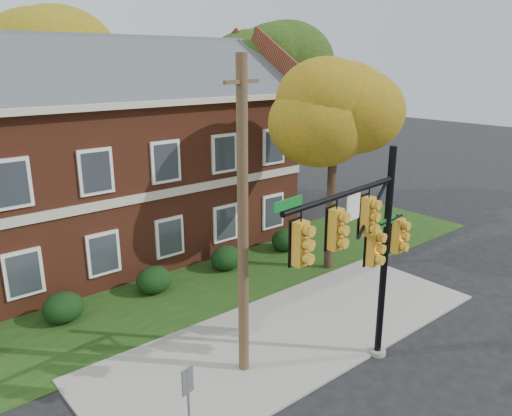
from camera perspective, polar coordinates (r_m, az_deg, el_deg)
ground at (r=16.47m, az=6.80°, el=-15.46°), size 120.00×120.00×0.00m
sidewalk at (r=17.04m, az=4.29°, el=-14.04°), size 14.00×5.00×0.08m
grass_strip at (r=20.49m, az=-5.60°, el=-8.60°), size 30.00×6.00×0.04m
apartment_building at (r=23.24m, az=-18.52°, el=6.49°), size 18.80×8.80×9.74m
hedge_left at (r=18.71m, az=-21.17°, el=-10.57°), size 1.40×1.26×1.05m
hedge_center at (r=19.90m, az=-11.59°, el=-8.07°), size 1.40×1.26×1.05m
hedge_right at (r=21.60m, az=-3.40°, el=-5.72°), size 1.40×1.26×1.05m
hedge_far_right at (r=23.70m, az=3.41°, el=-3.67°), size 1.40×1.26×1.05m
tree_near_right at (r=20.56m, az=9.68°, el=10.64°), size 4.50×4.25×8.58m
tree_right_rear at (r=29.68m, az=1.58°, el=15.41°), size 6.30×5.95×10.62m
tree_far_rear at (r=30.78m, az=-22.49°, el=15.60°), size 6.84×6.46×11.52m
traffic_signal at (r=13.78m, az=12.35°, el=-3.73°), size 5.77×0.87×6.47m
utility_pole at (r=13.31m, az=-1.51°, el=-1.82°), size 1.36×0.47×8.88m
sign_post at (r=11.89m, az=-7.76°, el=-20.58°), size 0.33×0.12×2.28m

